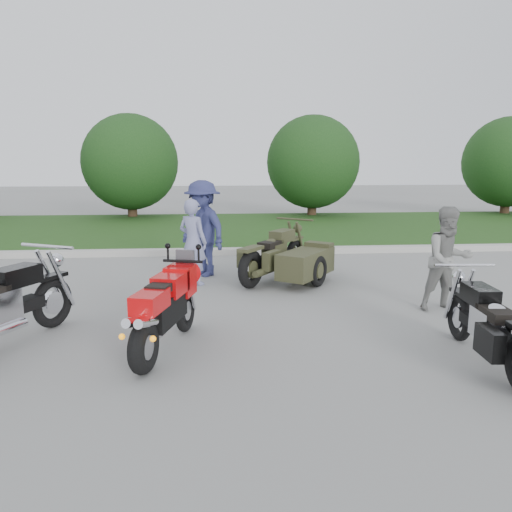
{
  "coord_description": "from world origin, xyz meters",
  "views": [
    {
      "loc": [
        0.18,
        -6.0,
        2.26
      ],
      "look_at": [
        0.8,
        1.58,
        0.8
      ],
      "focal_mm": 35.0,
      "sensor_mm": 36.0,
      "label": 1
    }
  ],
  "objects": [
    {
      "name": "grass_strip",
      "position": [
        0.0,
        10.15,
        0.07
      ],
      "size": [
        60.0,
        8.0,
        0.14
      ],
      "primitive_type": "cube",
      "color": "#2A561D",
      "rests_on": "ground"
    },
    {
      "name": "sportbike_red",
      "position": [
        -0.44,
        -0.24,
        0.55
      ],
      "size": [
        0.72,
        1.93,
        0.93
      ],
      "rotation": [
        0.0,
        0.0,
        -0.27
      ],
      "color": "black",
      "rests_on": "ground"
    },
    {
      "name": "cruiser_right",
      "position": [
        3.2,
        -1.02,
        0.43
      ],
      "size": [
        0.4,
        2.17,
        0.83
      ],
      "rotation": [
        0.0,
        0.0,
        -0.07
      ],
      "color": "black",
      "rests_on": "ground"
    },
    {
      "name": "tree_mid_right",
      "position": [
        4.0,
        13.5,
        2.19
      ],
      "size": [
        3.6,
        3.6,
        4.0
      ],
      "color": "#3F2B1C",
      "rests_on": "ground"
    },
    {
      "name": "tree_far_right",
      "position": [
        12.0,
        13.5,
        2.19
      ],
      "size": [
        3.6,
        3.6,
        4.0
      ],
      "color": "#3F2B1C",
      "rests_on": "ground"
    },
    {
      "name": "person_stripe",
      "position": [
        -0.24,
        3.07,
        0.79
      ],
      "size": [
        0.69,
        0.64,
        1.58
      ],
      "primitive_type": "imported",
      "rotation": [
        0.0,
        0.0,
        2.55
      ],
      "color": "#8185AF",
      "rests_on": "ground"
    },
    {
      "name": "tree_mid_left",
      "position": [
        -3.0,
        13.5,
        2.19
      ],
      "size": [
        3.6,
        3.6,
        4.0
      ],
      "color": "#3F2B1C",
      "rests_on": "ground"
    },
    {
      "name": "person_denim",
      "position": [
        -0.07,
        3.78,
        0.94
      ],
      "size": [
        1.3,
        1.39,
        1.89
      ],
      "primitive_type": "imported",
      "rotation": [
        0.0,
        0.0,
        -0.91
      ],
      "color": "navy",
      "rests_on": "ground"
    },
    {
      "name": "person_grey",
      "position": [
        3.68,
        1.11,
        0.79
      ],
      "size": [
        0.82,
        0.67,
        1.59
      ],
      "primitive_type": "imported",
      "rotation": [
        0.0,
        0.0,
        0.09
      ],
      "color": "gray",
      "rests_on": "ground"
    },
    {
      "name": "ground",
      "position": [
        0.0,
        0.0,
        0.0
      ],
      "size": [
        80.0,
        80.0,
        0.0
      ],
      "primitive_type": "plane",
      "color": "gray",
      "rests_on": "ground"
    },
    {
      "name": "cruiser_sidecar",
      "position": [
        1.58,
        3.02,
        0.43
      ],
      "size": [
        1.93,
        2.21,
        0.92
      ],
      "rotation": [
        0.0,
        0.0,
        -0.63
      ],
      "color": "black",
      "rests_on": "ground"
    },
    {
      "name": "curb",
      "position": [
        0.0,
        6.0,
        0.07
      ],
      "size": [
        60.0,
        0.3,
        0.15
      ],
      "primitive_type": "cube",
      "color": "#B9B7AE",
      "rests_on": "ground"
    }
  ]
}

